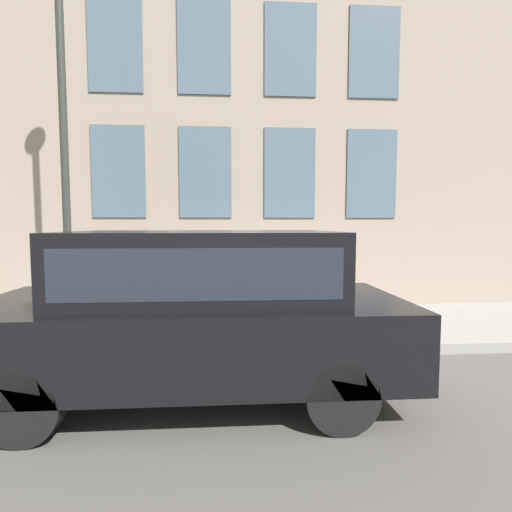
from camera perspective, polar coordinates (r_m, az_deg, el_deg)
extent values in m
plane|color=#514F4C|center=(6.00, 0.37, -14.52)|extent=(80.00, 80.00, 0.00)
cube|color=gray|center=(7.41, -0.54, -10.15)|extent=(3.01, 60.00, 0.16)
cube|color=gray|center=(9.66, -1.26, 28.59)|extent=(0.30, 40.00, 11.80)
cube|color=#4C6070|center=(9.26, 16.19, 11.20)|extent=(0.03, 1.10, 1.91)
cube|color=#4C6070|center=(8.81, 4.84, 11.72)|extent=(0.03, 1.10, 1.91)
cube|color=#4C6070|center=(8.72, -7.25, 11.77)|extent=(0.03, 1.10, 1.91)
cube|color=#4C6070|center=(9.00, -19.06, 11.34)|extent=(0.03, 1.10, 1.91)
cube|color=#4C6070|center=(9.90, 16.55, 26.12)|extent=(0.03, 1.10, 1.91)
cube|color=#4C6070|center=(9.48, 4.96, 27.30)|extent=(0.03, 1.10, 1.91)
cube|color=#4C6070|center=(9.40, -7.42, 27.50)|extent=(0.03, 1.10, 1.91)
cube|color=#4C6070|center=(9.66, -19.50, 26.63)|extent=(0.03, 1.10, 1.91)
cylinder|color=gold|center=(6.43, -3.28, -11.51)|extent=(0.36, 0.36, 0.04)
cylinder|color=gold|center=(6.34, -3.30, -8.57)|extent=(0.27, 0.27, 0.72)
sphere|color=#A4891E|center=(6.27, -3.31, -5.38)|extent=(0.28, 0.28, 0.28)
cylinder|color=black|center=(6.26, -3.31, -4.62)|extent=(0.09, 0.09, 0.11)
cylinder|color=gold|center=(6.33, -1.62, -7.80)|extent=(0.09, 0.10, 0.09)
cylinder|color=gold|center=(6.32, -4.98, -7.82)|extent=(0.09, 0.10, 0.09)
cylinder|color=navy|center=(6.68, 3.17, -8.00)|extent=(0.10, 0.10, 0.70)
cylinder|color=navy|center=(6.82, 3.01, -7.73)|extent=(0.10, 0.10, 0.70)
cube|color=white|center=(6.65, 3.11, -2.72)|extent=(0.19, 0.13, 0.52)
cylinder|color=white|center=(6.51, 3.26, -2.76)|extent=(0.08, 0.08, 0.50)
cylinder|color=white|center=(6.78, 2.97, -2.47)|extent=(0.08, 0.08, 0.50)
sphere|color=tan|center=(6.61, 3.13, 0.52)|extent=(0.23, 0.23, 0.23)
cylinder|color=black|center=(4.31, -30.31, -17.97)|extent=(0.24, 0.70, 0.70)
cylinder|color=black|center=(5.90, -22.38, -11.64)|extent=(0.24, 0.70, 0.70)
cylinder|color=black|center=(4.05, 12.07, -18.95)|extent=(0.24, 0.70, 0.70)
cylinder|color=black|center=(5.71, 6.91, -11.87)|extent=(0.24, 0.70, 0.70)
cube|color=black|center=(4.65, -8.80, -10.69)|extent=(2.05, 4.64, 0.78)
cube|color=black|center=(4.50, -7.45, -1.25)|extent=(1.80, 2.88, 0.75)
cube|color=#1E232D|center=(4.50, -7.45, -1.25)|extent=(1.81, 2.65, 0.48)
cylinder|color=#2D332D|center=(7.14, -24.91, -9.97)|extent=(0.26, 0.26, 0.12)
cylinder|color=#2D332D|center=(7.04, -25.73, 14.30)|extent=(0.12, 0.12, 6.09)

